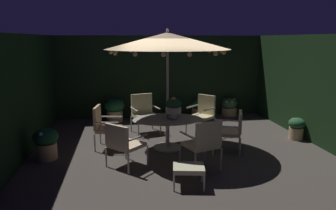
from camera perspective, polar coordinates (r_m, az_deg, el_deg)
name	(u,v)px	position (r m, az deg, el deg)	size (l,w,h in m)	color
ground_plane	(178,149)	(7.47, 1.88, -7.87)	(7.18, 7.11, 0.02)	#423B35
hedge_backdrop_rear	(160,76)	(10.48, -1.37, 5.14)	(7.18, 0.30, 2.60)	black
hedge_backdrop_left	(16,97)	(7.36, -25.44, 1.22)	(0.30, 7.11, 2.60)	black
hedge_backdrop_right	(321,90)	(8.46, 25.57, 2.43)	(0.30, 7.11, 2.60)	black
patio_dining_table	(168,125)	(7.37, -0.09, -3.60)	(1.60, 1.18, 0.70)	#B4B3A5
patio_umbrella	(167,41)	(7.11, -0.09, 11.30)	(2.76, 2.76, 2.70)	#BAAFA8
centerpiece_planter	(173,106)	(7.27, 0.96, -0.22)	(0.37, 0.37, 0.50)	beige
patio_chair_north	(203,112)	(8.50, 6.24, -1.28)	(0.80, 0.80, 1.04)	#BBB7A9
patio_chair_northeast	(144,111)	(8.67, -4.29, -1.08)	(0.80, 0.76, 1.03)	#B6B4AB
patio_chair_east	(104,125)	(7.54, -11.25, -3.44)	(0.67, 0.68, 0.98)	#B8B5A8
patio_chair_southeast	(123,142)	(6.33, -7.98, -6.54)	(0.86, 0.86, 0.90)	#BCB1A4
patio_chair_south	(204,141)	(6.18, 6.35, -6.44)	(0.78, 0.76, 0.99)	#BAAEA4
patio_chair_southwest	(232,129)	(7.24, 11.26, -4.18)	(0.76, 0.74, 0.93)	#B8AFAC
ottoman_footrest	(189,169)	(5.57, 3.70, -11.25)	(0.59, 0.51, 0.37)	#B8B0AA
potted_plant_front_corner	(229,107)	(10.77, 10.85, -0.31)	(0.50, 0.50, 0.58)	tan
potted_plant_right_far	(296,128)	(8.71, 21.85, -3.77)	(0.40, 0.40, 0.55)	tan
potted_plant_back_left	(199,108)	(10.53, 5.60, -0.48)	(0.50, 0.50, 0.57)	tan
potted_plant_left_far	(143,108)	(10.16, -4.47, -0.50)	(0.56, 0.56, 0.66)	beige
potted_plant_right_near	(115,109)	(9.95, -9.47, -0.69)	(0.60, 0.60, 0.71)	tan
potted_plant_left_near	(46,142)	(7.21, -20.87, -6.20)	(0.52, 0.52, 0.68)	tan
potted_plant_back_center	(173,109)	(10.10, 0.95, -0.63)	(0.48, 0.48, 0.63)	#AD6450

